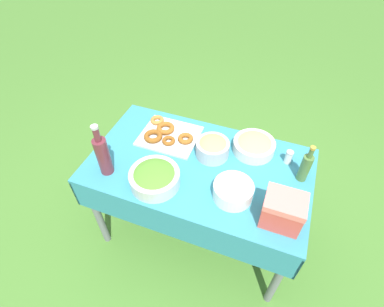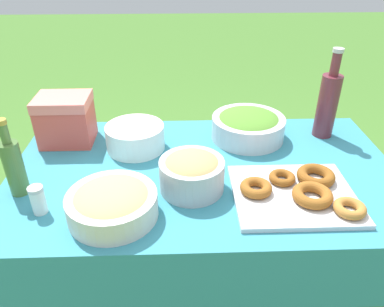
{
  "view_description": "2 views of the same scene",
  "coord_description": "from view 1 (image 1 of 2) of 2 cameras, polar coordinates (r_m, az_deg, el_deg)",
  "views": [
    {
      "loc": [
        0.4,
        -1.18,
        2.15
      ],
      "look_at": [
        -0.07,
        0.05,
        0.79
      ],
      "focal_mm": 28.0,
      "sensor_mm": 36.0,
      "label": 1
    },
    {
      "loc": [
        0.08,
        1.11,
        1.5
      ],
      "look_at": [
        0.04,
        -0.04,
        0.81
      ],
      "focal_mm": 35.0,
      "sensor_mm": 36.0,
      "label": 2
    }
  ],
  "objects": [
    {
      "name": "picnic_table",
      "position": [
        1.94,
        1.35,
        -4.17
      ],
      "size": [
        1.37,
        0.8,
        0.77
      ],
      "color": "teal",
      "rests_on": "ground_plane"
    },
    {
      "name": "plate_stack",
      "position": [
        1.69,
        7.82,
        -7.1
      ],
      "size": [
        0.22,
        0.22,
        0.1
      ],
      "color": "white",
      "rests_on": "picnic_table"
    },
    {
      "name": "salt_shaker",
      "position": [
        1.94,
        17.94,
        -0.63
      ],
      "size": [
        0.05,
        0.05,
        0.09
      ],
      "color": "white",
      "rests_on": "picnic_table"
    },
    {
      "name": "wine_bottle",
      "position": [
        1.8,
        -16.62,
        -0.23
      ],
      "size": [
        0.08,
        0.08,
        0.36
      ],
      "color": "maroon",
      "rests_on": "picnic_table"
    },
    {
      "name": "bread_bowl",
      "position": [
        1.88,
        3.94,
        1.18
      ],
      "size": [
        0.21,
        0.21,
        0.13
      ],
      "color": "#B2B7BC",
      "rests_on": "picnic_table"
    },
    {
      "name": "olive_oil_bottle",
      "position": [
        1.83,
        20.78,
        -2.39
      ],
      "size": [
        0.06,
        0.06,
        0.26
      ],
      "color": "#4C7238",
      "rests_on": "picnic_table"
    },
    {
      "name": "ground_plane",
      "position": [
        2.49,
        1.08,
        -13.98
      ],
      "size": [
        14.0,
        14.0,
        0.0
      ],
      "primitive_type": "plane",
      "color": "#477A2D"
    },
    {
      "name": "pasta_bowl",
      "position": [
        1.95,
        11.73,
        1.56
      ],
      "size": [
        0.27,
        0.27,
        0.1
      ],
      "color": "silver",
      "rests_on": "picnic_table"
    },
    {
      "name": "salad_bowl",
      "position": [
        1.73,
        -7.14,
        -4.48
      ],
      "size": [
        0.29,
        0.29,
        0.11
      ],
      "color": "silver",
      "rests_on": "picnic_table"
    },
    {
      "name": "donut_platter",
      "position": [
        2.04,
        -4.76,
        3.67
      ],
      "size": [
        0.39,
        0.33,
        0.05
      ],
      "color": "silver",
      "rests_on": "picnic_table"
    },
    {
      "name": "cooler_box",
      "position": [
        1.61,
        16.91,
        -10.35
      ],
      "size": [
        0.2,
        0.16,
        0.19
      ],
      "color": "#E04C42",
      "rests_on": "picnic_table"
    }
  ]
}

